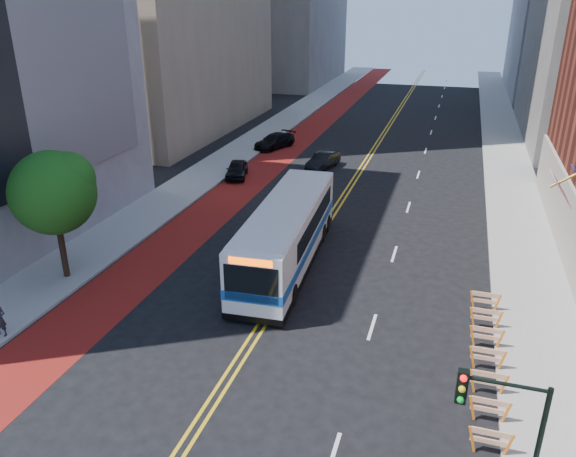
{
  "coord_description": "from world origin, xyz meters",
  "views": [
    {
      "loc": [
        7.46,
        -15.68,
        13.83
      ],
      "look_at": [
        0.23,
        8.0,
        3.44
      ],
      "focal_mm": 35.0,
      "sensor_mm": 36.0,
      "label": 1
    }
  ],
  "objects_px": {
    "transit_bus": "(287,232)",
    "car_b": "(323,161)",
    "traffic_signal": "(503,428)",
    "car_a": "(237,169)",
    "car_c": "(274,141)",
    "street_tree": "(54,189)"
  },
  "relations": [
    {
      "from": "car_a",
      "to": "car_c",
      "type": "distance_m",
      "value": 9.79
    },
    {
      "from": "street_tree",
      "to": "car_c",
      "type": "distance_m",
      "value": 29.11
    },
    {
      "from": "car_a",
      "to": "street_tree",
      "type": "bearing_deg",
      "value": -110.23
    },
    {
      "from": "car_b",
      "to": "traffic_signal",
      "type": "bearing_deg",
      "value": -57.21
    },
    {
      "from": "traffic_signal",
      "to": "car_c",
      "type": "bearing_deg",
      "value": 116.05
    },
    {
      "from": "car_a",
      "to": "transit_bus",
      "type": "bearing_deg",
      "value": -72.78
    },
    {
      "from": "transit_bus",
      "to": "car_c",
      "type": "relative_size",
      "value": 2.79
    },
    {
      "from": "transit_bus",
      "to": "car_c",
      "type": "height_order",
      "value": "transit_bus"
    },
    {
      "from": "traffic_signal",
      "to": "car_b",
      "type": "xyz_separation_m",
      "value": [
        -12.59,
        32.97,
        -3.04
      ]
    },
    {
      "from": "street_tree",
      "to": "traffic_signal",
      "type": "distance_m",
      "value": 22.79
    },
    {
      "from": "street_tree",
      "to": "car_a",
      "type": "xyz_separation_m",
      "value": [
        1.94,
        18.94,
        -4.25
      ]
    },
    {
      "from": "traffic_signal",
      "to": "car_b",
      "type": "relative_size",
      "value": 1.22
    },
    {
      "from": "car_a",
      "to": "car_b",
      "type": "height_order",
      "value": "car_b"
    },
    {
      "from": "car_a",
      "to": "car_b",
      "type": "xyz_separation_m",
      "value": [
        6.12,
        4.47,
        0.03
      ]
    },
    {
      "from": "car_c",
      "to": "car_b",
      "type": "bearing_deg",
      "value": -19.26
    },
    {
      "from": "traffic_signal",
      "to": "street_tree",
      "type": "bearing_deg",
      "value": 155.18
    },
    {
      "from": "car_b",
      "to": "car_c",
      "type": "xyz_separation_m",
      "value": [
        -6.12,
        5.32,
        -0.0
      ]
    },
    {
      "from": "street_tree",
      "to": "car_c",
      "type": "xyz_separation_m",
      "value": [
        1.94,
        28.73,
        -4.23
      ]
    },
    {
      "from": "street_tree",
      "to": "traffic_signal",
      "type": "xyz_separation_m",
      "value": [
        20.66,
        -9.55,
        -1.19
      ]
    },
    {
      "from": "traffic_signal",
      "to": "car_c",
      "type": "height_order",
      "value": "traffic_signal"
    },
    {
      "from": "car_c",
      "to": "car_a",
      "type": "bearing_deg",
      "value": -68.26
    },
    {
      "from": "transit_bus",
      "to": "car_b",
      "type": "relative_size",
      "value": 3.16
    }
  ]
}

